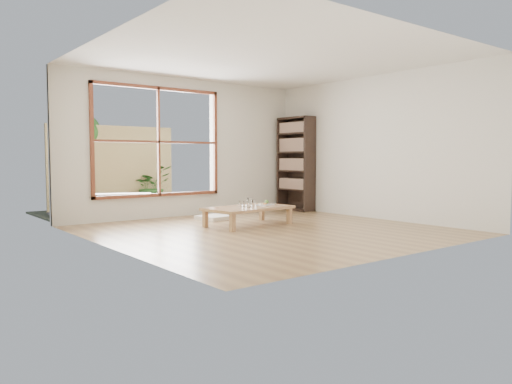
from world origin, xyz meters
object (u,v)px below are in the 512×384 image
bookshelf (296,164)px  garden_bench (117,197)px  food_tray (265,204)px  low_table (248,209)px

bookshelf → garden_bench: bookshelf is taller
bookshelf → food_tray: (-1.87, -1.28, -0.65)m
bookshelf → garden_bench: size_ratio=1.49×
food_tray → garden_bench: size_ratio=0.24×
low_table → food_tray: bearing=-3.6°
food_tray → garden_bench: (-1.53, 2.61, 0.04)m
garden_bench → low_table: bearing=-44.4°
low_table → bookshelf: bearing=23.9°
bookshelf → garden_bench: (-3.40, 1.33, -0.61)m
garden_bench → food_tray: bearing=-37.9°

